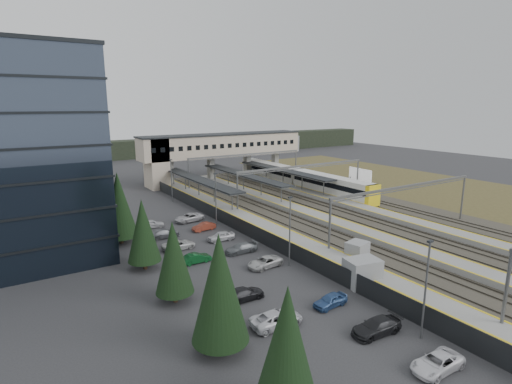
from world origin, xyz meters
TOP-DOWN VIEW (x-y plane):
  - ground at (0.00, 0.00)m, footprint 220.00×220.00m
  - conifer_row at (-22.00, -3.86)m, footprint 4.42×49.82m
  - car_park at (-13.11, -4.27)m, footprint 10.73×44.69m
  - lampposts at (-8.00, 1.25)m, footprint 0.50×53.25m
  - fence at (-6.50, 5.00)m, footprint 0.08×90.00m
  - relay_cabin_near at (-4.80, -15.88)m, footprint 3.75×3.05m
  - relay_cabin_far at (-0.24, -10.91)m, footprint 2.84×2.54m
  - rail_corridor at (9.34, 5.00)m, footprint 34.00×90.00m
  - canopies at (7.00, 27.00)m, footprint 23.10×30.00m
  - footbridge at (7.70, 42.00)m, footprint 40.40×6.40m
  - gantries at (12.00, 3.00)m, footprint 28.40×62.28m
  - train at (20.00, 25.22)m, footprint 3.05×42.36m
  - billboard at (26.19, 13.49)m, footprint 0.56×6.23m
  - scrub_east at (45.00, 5.00)m, footprint 34.00×120.00m
  - treeline_far at (23.81, 92.28)m, footprint 170.00×19.00m

SIDE VIEW (x-z plane):
  - ground at x=0.00m, z-range 0.00..0.00m
  - scrub_east at x=45.00m, z-range 0.00..0.06m
  - rail_corridor at x=9.34m, z-range -0.17..0.75m
  - car_park at x=-13.11m, z-range -0.03..1.25m
  - fence at x=-6.50m, z-range 0.00..2.00m
  - relay_cabin_far at x=-0.24m, z-range 0.00..2.23m
  - relay_cabin_near at x=-4.80m, z-range 0.00..2.78m
  - train at x=20.00m, z-range 0.26..4.10m
  - treeline_far at x=23.81m, z-range -0.55..6.45m
  - billboard at x=26.19m, z-range 0.94..6.28m
  - canopies at x=7.00m, z-range 2.28..5.56m
  - lampposts at x=-8.00m, z-range 0.30..8.37m
  - conifer_row at x=-22.00m, z-range 0.09..9.59m
  - gantries at x=12.00m, z-range 2.41..9.58m
  - footbridge at x=7.70m, z-range 2.33..13.53m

